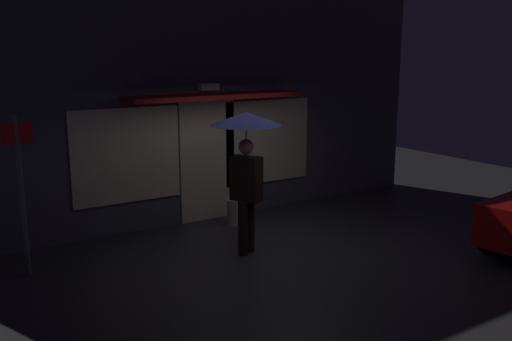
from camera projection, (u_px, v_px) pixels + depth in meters
ground_plane at (275, 253)px, 8.63m from camera, size 18.00×18.00×0.00m
building_facade at (202, 103)px, 10.11m from camera, size 9.77×1.00×4.32m
person_with_umbrella at (246, 145)px, 8.32m from camera, size 1.07×1.07×2.19m
street_sign_post at (21, 186)px, 7.55m from camera, size 0.40×0.07×2.25m
sidewalk_bollard at (234, 212)px, 10.01m from camera, size 0.24×0.24×0.47m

